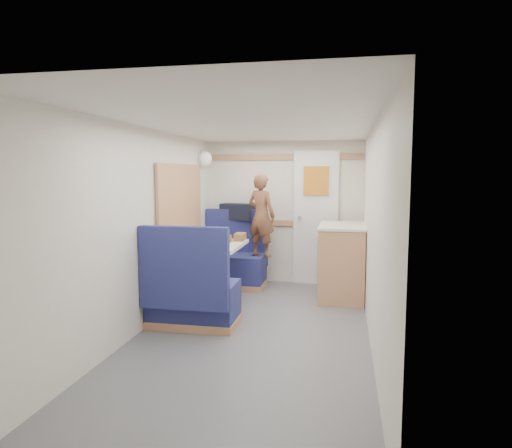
% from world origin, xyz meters
% --- Properties ---
extents(floor, '(4.50, 4.50, 0.00)m').
position_xyz_m(floor, '(0.00, 0.00, 0.00)').
color(floor, '#515156').
rests_on(floor, ground).
extents(ceiling, '(4.50, 4.50, 0.00)m').
position_xyz_m(ceiling, '(0.00, 0.00, 2.00)').
color(ceiling, silver).
rests_on(ceiling, wall_back).
extents(wall_back, '(2.20, 0.02, 2.00)m').
position_xyz_m(wall_back, '(0.00, 2.25, 1.00)').
color(wall_back, silver).
rests_on(wall_back, floor).
extents(wall_left, '(0.02, 4.50, 2.00)m').
position_xyz_m(wall_left, '(-1.10, 0.00, 1.00)').
color(wall_left, silver).
rests_on(wall_left, floor).
extents(wall_right, '(0.02, 4.50, 2.00)m').
position_xyz_m(wall_right, '(1.10, 0.00, 1.00)').
color(wall_right, silver).
rests_on(wall_right, floor).
extents(oak_trim_low, '(2.15, 0.02, 0.08)m').
position_xyz_m(oak_trim_low, '(0.00, 2.23, 0.85)').
color(oak_trim_low, '#AA774D').
rests_on(oak_trim_low, wall_back).
extents(oak_trim_high, '(2.15, 0.02, 0.08)m').
position_xyz_m(oak_trim_high, '(0.00, 2.23, 1.78)').
color(oak_trim_high, '#AA774D').
rests_on(oak_trim_high, wall_back).
extents(side_window, '(0.04, 1.30, 0.72)m').
position_xyz_m(side_window, '(-1.08, 1.00, 1.25)').
color(side_window, '#B3B99D').
rests_on(side_window, wall_left).
extents(rear_door, '(0.62, 0.12, 1.86)m').
position_xyz_m(rear_door, '(0.45, 2.22, 0.97)').
color(rear_door, white).
rests_on(rear_door, wall_back).
extents(dinette_table, '(0.62, 0.92, 0.72)m').
position_xyz_m(dinette_table, '(-0.65, 1.00, 0.57)').
color(dinette_table, white).
rests_on(dinette_table, floor).
extents(bench_far, '(0.90, 0.59, 1.05)m').
position_xyz_m(bench_far, '(-0.65, 1.86, 0.30)').
color(bench_far, navy).
rests_on(bench_far, floor).
extents(bench_near, '(0.90, 0.59, 1.05)m').
position_xyz_m(bench_near, '(-0.65, 0.14, 0.30)').
color(bench_near, navy).
rests_on(bench_near, floor).
extents(ledge, '(0.90, 0.14, 0.04)m').
position_xyz_m(ledge, '(-0.65, 2.12, 0.88)').
color(ledge, '#AA774D').
rests_on(ledge, bench_far).
extents(dome_light, '(0.20, 0.20, 0.20)m').
position_xyz_m(dome_light, '(-1.04, 1.85, 1.75)').
color(dome_light, white).
rests_on(dome_light, wall_left).
extents(galley_counter, '(0.57, 0.92, 0.92)m').
position_xyz_m(galley_counter, '(0.82, 1.55, 0.47)').
color(galley_counter, '#AA774D').
rests_on(galley_counter, floor).
extents(person, '(0.47, 0.40, 1.09)m').
position_xyz_m(person, '(-0.24, 1.75, 1.00)').
color(person, brown).
rests_on(person, bench_far).
extents(duffel_bag, '(0.51, 0.33, 0.22)m').
position_xyz_m(duffel_bag, '(-0.64, 2.12, 1.01)').
color(duffel_bag, black).
rests_on(duffel_bag, ledge).
extents(tray, '(0.28, 0.35, 0.02)m').
position_xyz_m(tray, '(-0.56, 0.93, 0.73)').
color(tray, white).
rests_on(tray, dinette_table).
extents(orange_fruit, '(0.07, 0.07, 0.07)m').
position_xyz_m(orange_fruit, '(-0.55, 0.97, 0.77)').
color(orange_fruit, orange).
rests_on(orange_fruit, tray).
extents(cheese_block, '(0.11, 0.09, 0.03)m').
position_xyz_m(cheese_block, '(-0.67, 0.80, 0.75)').
color(cheese_block, '#DEC480').
rests_on(cheese_block, tray).
extents(wine_glass, '(0.08, 0.08, 0.17)m').
position_xyz_m(wine_glass, '(-0.65, 0.93, 0.84)').
color(wine_glass, white).
rests_on(wine_glass, dinette_table).
extents(tumbler_left, '(0.07, 0.07, 0.11)m').
position_xyz_m(tumbler_left, '(-0.74, 0.62, 0.78)').
color(tumbler_left, silver).
rests_on(tumbler_left, dinette_table).
extents(tumbler_mid, '(0.06, 0.06, 0.10)m').
position_xyz_m(tumbler_mid, '(-0.79, 1.37, 0.77)').
color(tumbler_mid, white).
rests_on(tumbler_mid, dinette_table).
extents(tumbler_right, '(0.07, 0.07, 0.11)m').
position_xyz_m(tumbler_right, '(-0.70, 1.20, 0.77)').
color(tumbler_right, silver).
rests_on(tumbler_right, dinette_table).
extents(beer_glass, '(0.07, 0.07, 0.11)m').
position_xyz_m(beer_glass, '(-0.50, 1.05, 0.78)').
color(beer_glass, brown).
rests_on(beer_glass, dinette_table).
extents(pepper_grinder, '(0.03, 0.03, 0.09)m').
position_xyz_m(pepper_grinder, '(-0.68, 1.06, 0.77)').
color(pepper_grinder, black).
rests_on(pepper_grinder, dinette_table).
extents(salt_grinder, '(0.04, 0.04, 0.10)m').
position_xyz_m(salt_grinder, '(-0.63, 0.90, 0.77)').
color(salt_grinder, white).
rests_on(salt_grinder, dinette_table).
extents(bread_loaf, '(0.12, 0.22, 0.09)m').
position_xyz_m(bread_loaf, '(-0.43, 1.33, 0.77)').
color(bread_loaf, brown).
rests_on(bread_loaf, dinette_table).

